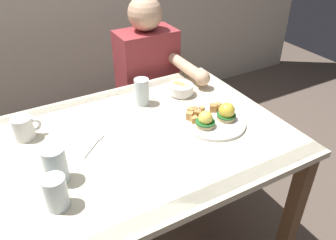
{
  "coord_description": "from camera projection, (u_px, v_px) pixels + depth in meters",
  "views": [
    {
      "loc": [
        -0.45,
        -1.03,
        1.55
      ],
      "look_at": [
        0.13,
        0.0,
        0.78
      ],
      "focal_mm": 35.74,
      "sensor_mm": 36.0,
      "label": 1
    }
  ],
  "objects": [
    {
      "name": "dining_table",
      "position": [
        142.0,
        156.0,
        1.43
      ],
      "size": [
        1.2,
        0.9,
        0.74
      ],
      "color": "beige",
      "rests_on": "ground_plane"
    },
    {
      "name": "eggs_benedict_plate",
      "position": [
        214.0,
        119.0,
        1.44
      ],
      "size": [
        0.27,
        0.27,
        0.09
      ],
      "color": "white",
      "rests_on": "dining_table"
    },
    {
      "name": "fruit_bowl",
      "position": [
        181.0,
        89.0,
        1.66
      ],
      "size": [
        0.12,
        0.12,
        0.06
      ],
      "color": "white",
      "rests_on": "dining_table"
    },
    {
      "name": "coffee_mug",
      "position": [
        24.0,
        128.0,
        1.34
      ],
      "size": [
        0.11,
        0.08,
        0.09
      ],
      "color": "white",
      "rests_on": "dining_table"
    },
    {
      "name": "fork",
      "position": [
        94.0,
        144.0,
        1.33
      ],
      "size": [
        0.12,
        0.12,
        0.0
      ],
      "color": "silver",
      "rests_on": "dining_table"
    },
    {
      "name": "water_glass_near",
      "position": [
        56.0,
        194.0,
        1.03
      ],
      "size": [
        0.07,
        0.07,
        0.12
      ],
      "color": "silver",
      "rests_on": "dining_table"
    },
    {
      "name": "water_glass_far",
      "position": [
        56.0,
        167.0,
        1.13
      ],
      "size": [
        0.08,
        0.08,
        0.13
      ],
      "color": "silver",
      "rests_on": "dining_table"
    },
    {
      "name": "water_glass_extra",
      "position": [
        142.0,
        93.0,
        1.57
      ],
      "size": [
        0.07,
        0.07,
        0.13
      ],
      "color": "silver",
      "rests_on": "dining_table"
    },
    {
      "name": "diner_person",
      "position": [
        150.0,
        81.0,
        2.0
      ],
      "size": [
        0.34,
        0.54,
        1.14
      ],
      "color": "#33333D",
      "rests_on": "ground_plane"
    }
  ]
}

